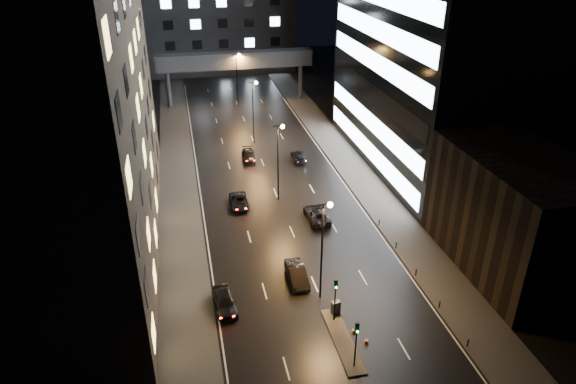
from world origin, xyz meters
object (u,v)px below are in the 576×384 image
car_toward_b (298,156)px  car_away_d (249,155)px  car_away_c (239,201)px  car_away_a (225,301)px  utility_cabinet (336,307)px  car_toward_a (317,214)px  car_away_b (297,274)px

car_toward_b → car_away_d: bearing=-9.2°
car_away_c → car_toward_b: car_toward_b is taller
car_away_c → car_away_d: 14.49m
car_away_a → utility_cabinet: car_away_a is taller
utility_cabinet → car_away_d: bearing=83.2°
car_toward_a → car_toward_b: car_toward_a is taller
car_away_c → car_toward_b: bearing=50.2°
car_toward_a → utility_cabinet: car_toward_a is taller
car_away_b → utility_cabinet: bearing=-67.8°
car_toward_b → car_away_c: bearing=54.0°
car_away_a → car_away_b: car_away_b is taller
car_away_a → car_toward_b: size_ratio=0.99×
car_away_d → car_toward_b: (7.27, -1.78, -0.01)m
car_away_b → car_away_d: bearing=90.6°
car_toward_a → car_toward_b: size_ratio=1.14×
car_away_a → utility_cabinet: (9.68, -2.95, 0.00)m
car_away_b → car_away_d: 30.54m
car_away_a → car_away_c: 19.45m
car_toward_a → utility_cabinet: (-2.79, -16.68, 0.05)m
car_away_a → car_toward_a: 18.55m
car_away_c → utility_cabinet: 22.78m
car_away_d → car_toward_a: size_ratio=0.89×
car_away_a → car_away_b: size_ratio=0.96×
car_away_c → car_toward_a: bearing=-31.0°
car_away_a → car_toward_b: car_away_a is taller
car_away_b → car_toward_b: car_away_b is taller
car_away_d → car_toward_b: size_ratio=1.02×
car_away_b → car_away_a: bearing=-160.3°
car_away_a → car_away_d: size_ratio=0.97×
car_toward_a → car_toward_b: bearing=-96.4°
car_away_c → car_away_a: bearing=-100.7°
car_away_b → car_toward_a: 12.19m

